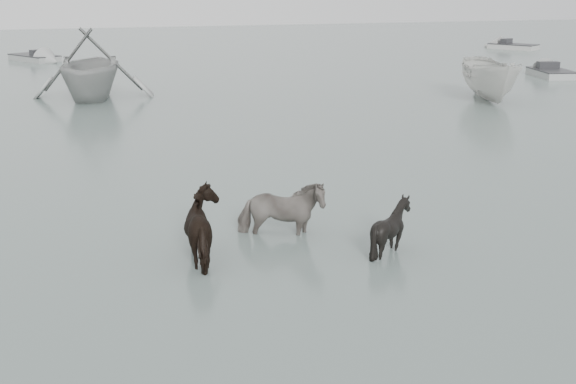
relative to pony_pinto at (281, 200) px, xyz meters
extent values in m
plane|color=slate|center=(-0.24, -0.34, -0.75)|extent=(140.00, 140.00, 0.00)
imported|color=black|center=(0.00, 0.00, 0.00)|extent=(1.94, 1.34, 1.50)
imported|color=black|center=(-1.59, -0.75, -0.02)|extent=(1.69, 1.80, 1.46)
imported|color=black|center=(1.72, -1.46, -0.15)|extent=(1.19, 1.08, 1.21)
imported|color=#9D9F9D|center=(-2.73, 19.13, 0.84)|extent=(6.18, 6.85, 3.18)
imported|color=beige|center=(13.41, 13.66, 0.23)|extent=(3.29, 5.40, 1.96)
camera|label=1|loc=(-3.93, -13.07, 4.16)|focal=45.00mm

